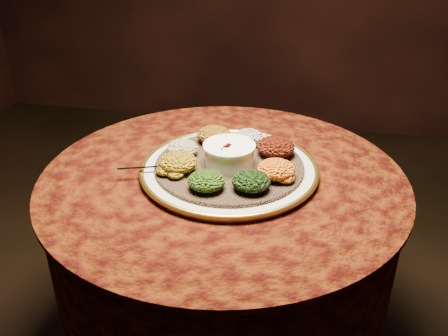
# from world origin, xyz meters

# --- Properties ---
(table) EXTENTS (0.96, 0.96, 0.73)m
(table) POSITION_xyz_m (0.00, 0.00, 0.55)
(table) COLOR black
(table) RESTS_ON ground
(platter) EXTENTS (0.54, 0.54, 0.02)m
(platter) POSITION_xyz_m (0.01, 0.02, 0.75)
(platter) COLOR beige
(platter) RESTS_ON table
(injera) EXTENTS (0.51, 0.51, 0.01)m
(injera) POSITION_xyz_m (0.01, 0.02, 0.76)
(injera) COLOR brown
(injera) RESTS_ON platter
(stew_bowl) EXTENTS (0.14, 0.14, 0.06)m
(stew_bowl) POSITION_xyz_m (0.01, 0.02, 0.79)
(stew_bowl) COLOR white
(stew_bowl) RESTS_ON injera
(spoon) EXTENTS (0.14, 0.06, 0.01)m
(spoon) POSITION_xyz_m (-0.15, -0.04, 0.77)
(spoon) COLOR silver
(spoon) RESTS_ON injera
(portion_ayib) EXTENTS (0.08, 0.08, 0.04)m
(portion_ayib) POSITION_xyz_m (0.04, 0.15, 0.78)
(portion_ayib) COLOR beige
(portion_ayib) RESTS_ON injera
(portion_kitfo) EXTENTS (0.10, 0.10, 0.05)m
(portion_kitfo) POSITION_xyz_m (0.13, 0.09, 0.79)
(portion_kitfo) COLOR black
(portion_kitfo) RESTS_ON injera
(portion_tikil) EXTENTS (0.10, 0.09, 0.05)m
(portion_tikil) POSITION_xyz_m (0.14, -0.03, 0.78)
(portion_tikil) COLOR #C28910
(portion_tikil) RESTS_ON injera
(portion_gomen) EXTENTS (0.09, 0.09, 0.04)m
(portion_gomen) POSITION_xyz_m (0.09, -0.10, 0.78)
(portion_gomen) COLOR black
(portion_gomen) RESTS_ON injera
(portion_mixveg) EXTENTS (0.09, 0.09, 0.04)m
(portion_mixveg) POSITION_xyz_m (-0.02, -0.12, 0.78)
(portion_mixveg) COLOR #A6270A
(portion_mixveg) RESTS_ON injera
(portion_kik) EXTENTS (0.10, 0.09, 0.05)m
(portion_kik) POSITION_xyz_m (-0.11, -0.05, 0.79)
(portion_kik) COLOR #A57A0E
(portion_kik) RESTS_ON injera
(portion_timatim) EXTENTS (0.08, 0.08, 0.04)m
(portion_timatim) POSITION_xyz_m (-0.12, 0.04, 0.78)
(portion_timatim) COLOR maroon
(portion_timatim) RESTS_ON injera
(portion_shiro) EXTENTS (0.10, 0.09, 0.05)m
(portion_shiro) POSITION_xyz_m (-0.05, 0.13, 0.79)
(portion_shiro) COLOR #905211
(portion_shiro) RESTS_ON injera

